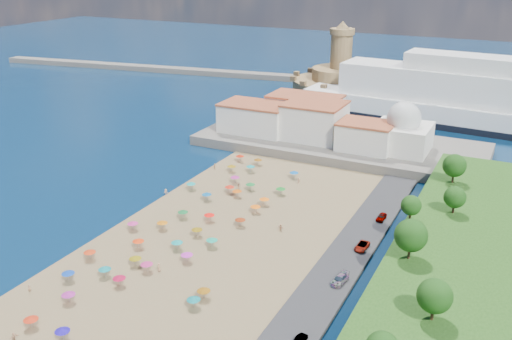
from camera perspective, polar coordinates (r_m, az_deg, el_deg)
The scene contains 12 objects.
ground at distance 127.53m, azimuth -6.66°, elevation -6.68°, with size 700.00×700.00×0.00m, color #071938.
terrace at distance 184.36m, azimuth 8.33°, elevation 2.59°, with size 90.00×36.00×3.00m, color #59544C.
jetty at distance 223.06m, azimuth 5.83°, elevation 5.84°, with size 18.00×70.00×2.40m, color #59544C.
breakwater at distance 307.01m, azimuth -8.61°, elevation 9.89°, with size 200.00×7.00×2.60m, color #59544C.
waterfront_buildings at distance 187.26m, azimuth 4.70°, elevation 5.07°, with size 57.00×29.00×11.00m.
domed_building at distance 175.51m, azimuth 14.46°, elevation 3.76°, with size 16.00×16.00×15.00m.
fortress at distance 249.36m, azimuth 8.36°, elevation 8.63°, with size 40.00×40.00×32.40m.
cruise_ship at distance 216.88m, azimuth 23.08°, elevation 6.02°, with size 143.54×32.23×31.09m.
beach_parasols at distance 119.15m, azimuth -10.13°, elevation -7.81°, with size 31.86×117.16×2.20m.
beachgoers at distance 126.47m, azimuth -7.37°, elevation -6.38°, with size 36.35×95.65×1.90m.
parked_cars at distance 111.00m, azimuth 8.57°, elevation -10.47°, with size 2.72×75.05×1.44m.
hillside_trees at distance 102.99m, azimuth 15.55°, elevation -8.13°, with size 15.55×106.55×7.79m.
Camera 1 is at (63.00, -94.04, 58.74)m, focal length 40.00 mm.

